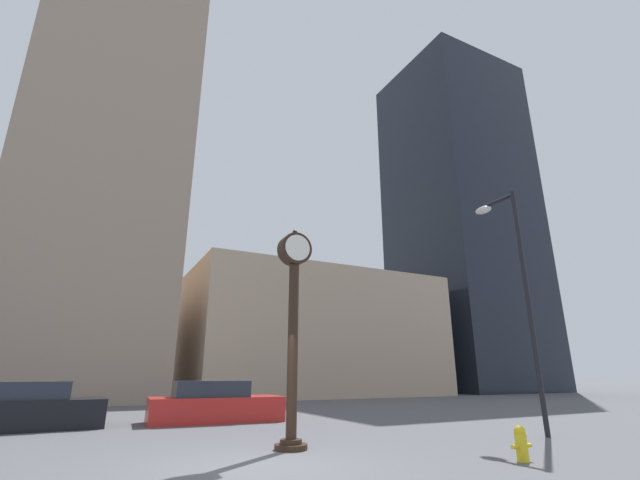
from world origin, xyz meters
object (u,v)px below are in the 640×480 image
Objects in this scene: car_black at (35,409)px; car_red at (215,404)px; street_lamp_right at (514,270)px; fire_hydrant_near at (521,443)px; street_clock at (293,316)px.

car_red is (5.45, -0.34, -0.01)m from car_black.
car_black is at bearing 179.76° from car_red.
street_lamp_right reaches higher than car_red.
fire_hydrant_near is (8.98, -10.21, -0.26)m from car_black.
car_red reaches higher than fire_hydrant_near.
street_clock reaches higher than car_black.
street_lamp_right is at bearing -43.73° from car_red.
street_lamp_right is (12.46, -7.89, 4.06)m from car_black.
street_clock is 9.17m from car_black.
street_clock is 7.92× the size of fire_hydrant_near.
car_black reaches higher than fire_hydrant_near.
car_black is 5.91× the size of fire_hydrant_near.
street_lamp_right is (6.91, -0.98, 1.69)m from street_clock.
car_red is at bearing 132.91° from street_lamp_right.
car_black reaches higher than car_red.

